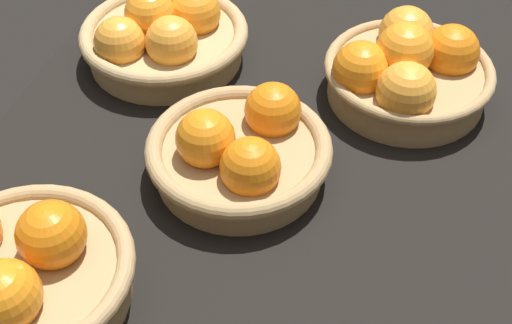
{
  "coord_description": "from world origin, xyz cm",
  "views": [
    {
      "loc": [
        -56.22,
        -15.79,
        65.19
      ],
      "look_at": [
        0.36,
        0.09,
        7.0
      ],
      "focal_mm": 49.76,
      "sensor_mm": 36.0,
      "label": 1
    }
  ],
  "objects_px": {
    "basket_near_right": "(407,70)",
    "basket_far_left": "(21,273)",
    "basket_far_right": "(163,34)",
    "basket_center": "(240,151)"
  },
  "relations": [
    {
      "from": "basket_near_right",
      "to": "basket_far_left",
      "type": "height_order",
      "value": "basket_near_right"
    },
    {
      "from": "basket_near_right",
      "to": "basket_far_right",
      "type": "xyz_separation_m",
      "value": [
        -0.01,
        0.34,
        -0.0
      ]
    },
    {
      "from": "basket_far_left",
      "to": "basket_far_right",
      "type": "height_order",
      "value": "same"
    },
    {
      "from": "basket_near_right",
      "to": "basket_far_left",
      "type": "relative_size",
      "value": 1.01
    },
    {
      "from": "basket_center",
      "to": "basket_far_right",
      "type": "bearing_deg",
      "value": 41.19
    },
    {
      "from": "basket_near_right",
      "to": "basket_far_right",
      "type": "relative_size",
      "value": 0.94
    },
    {
      "from": "basket_near_right",
      "to": "basket_center",
      "type": "bearing_deg",
      "value": 139.8
    },
    {
      "from": "basket_far_left",
      "to": "basket_far_right",
      "type": "relative_size",
      "value": 0.94
    },
    {
      "from": "basket_center",
      "to": "basket_far_left",
      "type": "distance_m",
      "value": 0.28
    },
    {
      "from": "basket_center",
      "to": "basket_near_right",
      "type": "relative_size",
      "value": 0.99
    }
  ]
}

